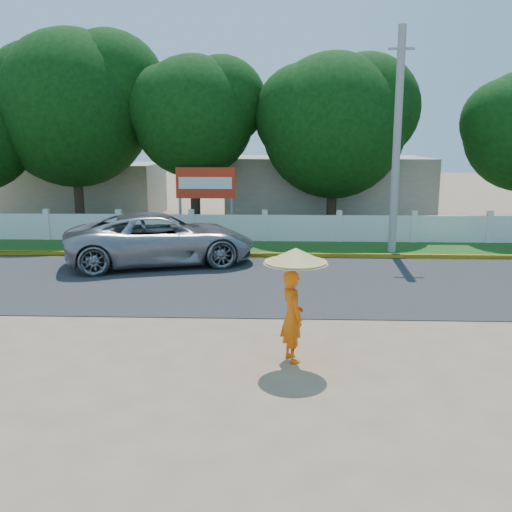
# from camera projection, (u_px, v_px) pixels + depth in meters

# --- Properties ---
(ground) EXTENTS (120.00, 120.00, 0.00)m
(ground) POSITION_uv_depth(u_px,v_px,m) (252.00, 333.00, 12.34)
(ground) COLOR #9E8460
(ground) RESTS_ON ground
(road) EXTENTS (60.00, 7.00, 0.02)m
(road) POSITION_uv_depth(u_px,v_px,m) (259.00, 282.00, 16.74)
(road) COLOR #38383A
(road) RESTS_ON ground
(grass_verge) EXTENTS (60.00, 3.50, 0.03)m
(grass_verge) POSITION_uv_depth(u_px,v_px,m) (264.00, 248.00, 21.87)
(grass_verge) COLOR #2D601E
(grass_verge) RESTS_ON ground
(curb) EXTENTS (40.00, 0.18, 0.16)m
(curb) POSITION_uv_depth(u_px,v_px,m) (263.00, 255.00, 20.20)
(curb) COLOR yellow
(curb) RESTS_ON ground
(fence) EXTENTS (40.00, 0.10, 1.10)m
(fence) POSITION_uv_depth(u_px,v_px,m) (265.00, 228.00, 23.18)
(fence) COLOR silver
(fence) RESTS_ON ground
(building_near) EXTENTS (10.00, 6.00, 3.20)m
(building_near) POSITION_uv_depth(u_px,v_px,m) (326.00, 188.00, 29.51)
(building_near) COLOR #B7AD99
(building_near) RESTS_ON ground
(building_far) EXTENTS (8.00, 5.00, 2.80)m
(building_far) POSITION_uv_depth(u_px,v_px,m) (85.00, 190.00, 31.03)
(building_far) COLOR #B7AD99
(building_far) RESTS_ON ground
(utility_pole) EXTENTS (0.28, 0.28, 7.97)m
(utility_pole) POSITION_uv_depth(u_px,v_px,m) (397.00, 143.00, 20.24)
(utility_pole) COLOR gray
(utility_pole) RESTS_ON ground
(vehicle) EXTENTS (6.78, 4.55, 1.73)m
(vehicle) POSITION_uv_depth(u_px,v_px,m) (161.00, 239.00, 18.97)
(vehicle) COLOR #97989E
(vehicle) RESTS_ON ground
(monk_with_parasol) EXTENTS (1.20, 1.20, 2.18)m
(monk_with_parasol) POSITION_uv_depth(u_px,v_px,m) (294.00, 288.00, 10.57)
(monk_with_parasol) COLOR #E35D0B
(monk_with_parasol) RESTS_ON ground
(billboard) EXTENTS (2.50, 0.13, 2.95)m
(billboard) POSITION_uv_depth(u_px,v_px,m) (206.00, 187.00, 24.03)
(billboard) COLOR gray
(billboard) RESTS_ON ground
(tree_row) EXTENTS (32.36, 7.75, 8.96)m
(tree_row) POSITION_uv_depth(u_px,v_px,m) (266.00, 118.00, 25.23)
(tree_row) COLOR #473828
(tree_row) RESTS_ON ground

